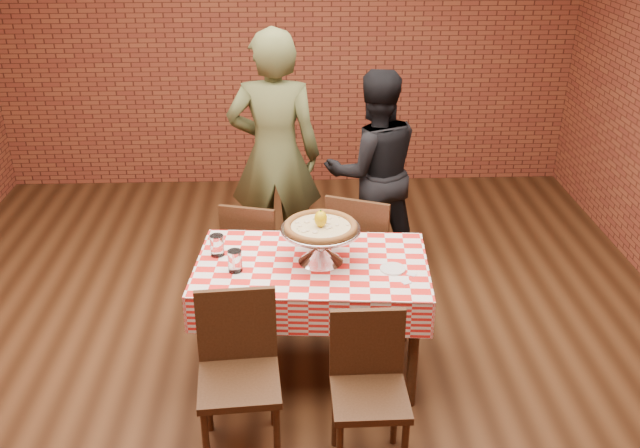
# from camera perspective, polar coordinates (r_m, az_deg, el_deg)

# --- Properties ---
(ground) EXTENTS (6.00, 6.00, 0.00)m
(ground) POSITION_cam_1_polar(r_m,az_deg,el_deg) (4.64, -2.56, -10.73)
(ground) COLOR black
(ground) RESTS_ON ground
(back_wall) EXTENTS (5.50, 0.00, 5.50)m
(back_wall) POSITION_cam_1_polar(r_m,az_deg,el_deg) (6.85, -2.80, 14.82)
(back_wall) COLOR maroon
(back_wall) RESTS_ON ground
(table) EXTENTS (1.39, 0.90, 0.75)m
(table) POSITION_cam_1_polar(r_m,az_deg,el_deg) (4.34, -0.64, -7.56)
(table) COLOR #3E2716
(table) RESTS_ON ground
(tablecloth) EXTENTS (1.43, 0.94, 0.23)m
(tablecloth) POSITION_cam_1_polar(r_m,az_deg,el_deg) (4.20, -0.66, -4.51)
(tablecloth) COLOR red
(tablecloth) RESTS_ON table
(pizza_stand) EXTENTS (0.53, 0.53, 0.21)m
(pizza_stand) POSITION_cam_1_polar(r_m,az_deg,el_deg) (4.11, 0.06, -1.68)
(pizza_stand) COLOR silver
(pizza_stand) RESTS_ON tablecloth
(pizza) EXTENTS (0.47, 0.47, 0.03)m
(pizza) POSITION_cam_1_polar(r_m,az_deg,el_deg) (4.06, 0.06, -0.28)
(pizza) COLOR beige
(pizza) RESTS_ON pizza_stand
(lemon) EXTENTS (0.08, 0.08, 0.10)m
(lemon) POSITION_cam_1_polar(r_m,az_deg,el_deg) (4.04, 0.06, 0.42)
(lemon) COLOR #DFAF0A
(lemon) RESTS_ON pizza
(water_glass_left) EXTENTS (0.09, 0.09, 0.13)m
(water_glass_left) POSITION_cam_1_polar(r_m,az_deg,el_deg) (4.05, -6.86, -2.98)
(water_glass_left) COLOR white
(water_glass_left) RESTS_ON tablecloth
(water_glass_right) EXTENTS (0.09, 0.09, 0.13)m
(water_glass_right) POSITION_cam_1_polar(r_m,az_deg,el_deg) (4.24, -8.29, -1.72)
(water_glass_right) COLOR white
(water_glass_right) RESTS_ON tablecloth
(side_plate) EXTENTS (0.16, 0.16, 0.01)m
(side_plate) POSITION_cam_1_polar(r_m,az_deg,el_deg) (4.09, 5.88, -3.61)
(side_plate) COLOR white
(side_plate) RESTS_ON tablecloth
(sweetener_packet_a) EXTENTS (0.06, 0.05, 0.00)m
(sweetener_packet_a) POSITION_cam_1_polar(r_m,az_deg,el_deg) (3.97, 6.99, -4.69)
(sweetener_packet_a) COLOR white
(sweetener_packet_a) RESTS_ON tablecloth
(sweetener_packet_b) EXTENTS (0.06, 0.06, 0.00)m
(sweetener_packet_b) POSITION_cam_1_polar(r_m,az_deg,el_deg) (4.05, 7.36, -4.04)
(sweetener_packet_b) COLOR white
(sweetener_packet_b) RESTS_ON tablecloth
(condiment_caddy) EXTENTS (0.11, 0.10, 0.12)m
(condiment_caddy) POSITION_cam_1_polar(r_m,az_deg,el_deg) (4.36, -0.23, -0.63)
(condiment_caddy) COLOR silver
(condiment_caddy) RESTS_ON tablecloth
(chair_near_left) EXTENTS (0.45, 0.45, 0.90)m
(chair_near_left) POSITION_cam_1_polar(r_m,az_deg,el_deg) (3.74, -6.52, -12.62)
(chair_near_left) COLOR #3E2716
(chair_near_left) RESTS_ON ground
(chair_near_right) EXTENTS (0.39, 0.39, 0.86)m
(chair_near_right) POSITION_cam_1_polar(r_m,az_deg,el_deg) (3.65, 4.01, -14.01)
(chair_near_right) COLOR #3E2716
(chair_near_right) RESTS_ON ground
(chair_far_left) EXTENTS (0.46, 0.46, 0.86)m
(chair_far_left) POSITION_cam_1_polar(r_m,az_deg,el_deg) (4.96, -5.12, -2.38)
(chair_far_left) COLOR #3E2716
(chair_far_left) RESTS_ON ground
(chair_far_right) EXTENTS (0.57, 0.57, 0.92)m
(chair_far_right) POSITION_cam_1_polar(r_m,az_deg,el_deg) (4.93, 3.58, -2.06)
(chair_far_right) COLOR #3E2716
(chair_far_right) RESTS_ON ground
(diner_olive) EXTENTS (0.71, 0.49, 1.88)m
(diner_olive) POSITION_cam_1_polar(r_m,az_deg,el_deg) (5.25, -3.67, 5.50)
(diner_olive) COLOR #494F2C
(diner_olive) RESTS_ON ground
(diner_black) EXTENTS (0.85, 0.71, 1.57)m
(diner_black) POSITION_cam_1_polar(r_m,az_deg,el_deg) (5.39, 4.34, 4.26)
(diner_black) COLOR black
(diner_black) RESTS_ON ground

